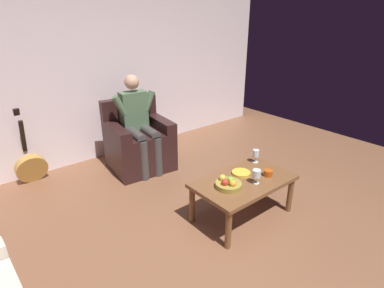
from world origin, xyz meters
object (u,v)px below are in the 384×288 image
at_px(armchair, 139,144).
at_px(guitar, 31,166).
at_px(person_seated, 139,121).
at_px(fruit_bowl, 228,184).
at_px(wine_glass_near, 257,174).
at_px(wine_glass_far, 256,154).
at_px(coffee_table, 243,185).
at_px(decorative_dish, 241,173).
at_px(candle_jar, 268,173).

bearing_deg(armchair, guitar, -15.90).
height_order(person_seated, fruit_bowl, person_seated).
bearing_deg(guitar, wine_glass_near, 123.57).
height_order(armchair, guitar, armchair).
bearing_deg(wine_glass_near, wine_glass_far, -139.09).
relative_size(coffee_table, decorative_dish, 5.35).
xyz_separation_m(armchair, person_seated, (0.01, 0.05, 0.34)).
xyz_separation_m(armchair, wine_glass_near, (-0.28, 1.82, 0.19)).
bearing_deg(coffee_table, wine_glass_far, -154.71).
xyz_separation_m(person_seated, wine_glass_near, (-0.28, 1.78, -0.15)).
bearing_deg(person_seated, guitar, -17.76).
bearing_deg(armchair, candle_jar, 111.39).
relative_size(coffee_table, guitar, 1.11).
height_order(armchair, candle_jar, armchair).
distance_m(coffee_table, wine_glass_near, 0.21).
distance_m(guitar, fruit_bowl, 2.58).
relative_size(armchair, person_seated, 0.74).
distance_m(wine_glass_near, candle_jar, 0.23).
relative_size(guitar, fruit_bowl, 3.65).
height_order(person_seated, wine_glass_far, person_seated).
distance_m(fruit_bowl, candle_jar, 0.50).
height_order(coffee_table, fruit_bowl, fruit_bowl).
xyz_separation_m(armchair, fruit_bowl, (-0.00, 1.70, 0.13)).
distance_m(wine_glass_near, wine_glass_far, 0.48).
bearing_deg(person_seated, armchair, -90.00).
height_order(coffee_table, candle_jar, candle_jar).
bearing_deg(candle_jar, person_seated, -74.18).
bearing_deg(fruit_bowl, wine_glass_near, 156.45).
bearing_deg(person_seated, coffee_table, 104.47).
distance_m(guitar, candle_jar, 2.93).
relative_size(decorative_dish, candle_jar, 2.10).
bearing_deg(decorative_dish, coffee_table, 55.20).
distance_m(armchair, wine_glass_near, 1.85).
bearing_deg(person_seated, wine_glass_far, 119.98).
relative_size(armchair, wine_glass_near, 6.37).
height_order(guitar, wine_glass_far, guitar).
xyz_separation_m(guitar, decorative_dish, (-1.59, 2.11, 0.23)).
height_order(wine_glass_far, candle_jar, wine_glass_far).
bearing_deg(guitar, coffee_table, 124.39).
bearing_deg(coffee_table, person_seated, -81.64).
bearing_deg(wine_glass_far, wine_glass_near, 40.91).
xyz_separation_m(coffee_table, guitar, (1.52, -2.21, -0.16)).
distance_m(person_seated, fruit_bowl, 1.67).
xyz_separation_m(armchair, wine_glass_far, (-0.64, 1.51, 0.20)).
xyz_separation_m(person_seated, coffee_table, (-0.24, 1.65, -0.31)).
relative_size(wine_glass_near, fruit_bowl, 0.57).
relative_size(armchair, wine_glass_far, 6.20).
xyz_separation_m(fruit_bowl, candle_jar, (-0.49, 0.10, -0.01)).
xyz_separation_m(armchair, guitar, (1.28, -0.52, -0.13)).
relative_size(wine_glass_far, decorative_dish, 0.78).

